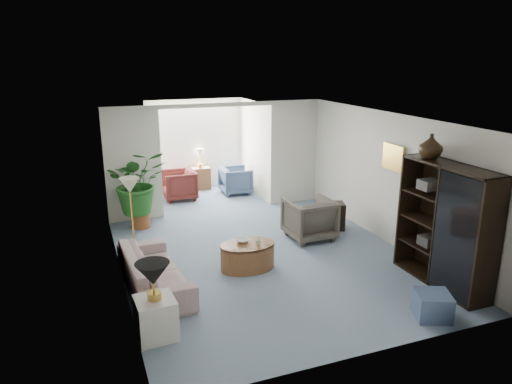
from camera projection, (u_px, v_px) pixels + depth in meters
name	position (u px, v px, depth m)	size (l,w,h in m)	color
floor	(268.00, 260.00, 8.49)	(6.00, 6.00, 0.00)	#7E94A7
sunroom_floor	(207.00, 198.00, 12.17)	(2.60, 2.60, 0.00)	#7E94A7
back_pier_left	(133.00, 165.00, 10.18)	(1.20, 0.12, 2.50)	white
back_pier_right	(294.00, 152.00, 11.48)	(1.20, 0.12, 2.50)	white
back_header	(217.00, 105.00, 10.50)	(2.60, 0.12, 0.10)	white
window_pane	(195.00, 137.00, 12.75)	(2.20, 0.02, 1.50)	white
window_blinds	(195.00, 137.00, 12.72)	(2.20, 0.02, 1.50)	white
framed_picture	(394.00, 157.00, 8.77)	(0.04, 0.50, 0.40)	beige
sofa	(154.00, 271.00, 7.38)	(2.06, 0.80, 0.60)	#C1B3A3
end_table	(156.00, 318.00, 6.11)	(0.49, 0.49, 0.54)	silver
table_lamp	(153.00, 274.00, 5.94)	(0.44, 0.44, 0.30)	black
floor_lamp	(130.00, 185.00, 8.60)	(0.36, 0.36, 0.28)	beige
coffee_table	(248.00, 256.00, 8.10)	(0.95, 0.95, 0.45)	brown
coffee_bowl	(243.00, 241.00, 8.10)	(0.23, 0.23, 0.06)	white
coffee_cup	(258.00, 242.00, 7.98)	(0.10, 0.10, 0.09)	beige
wingback_chair	(309.00, 219.00, 9.39)	(0.87, 0.89, 0.81)	#60594C
side_table_dark	(333.00, 216.00, 9.94)	(0.47, 0.37, 0.56)	black
entertainment_cabinet	(445.00, 226.00, 7.37)	(0.47, 1.75, 1.95)	black
cabinet_urn	(431.00, 146.00, 7.50)	(0.37, 0.37, 0.39)	#2F1F0F
ottoman	(432.00, 305.00, 6.59)	(0.46, 0.46, 0.37)	slate
plant_pot	(140.00, 220.00, 10.06)	(0.40, 0.40, 0.32)	brown
house_plant	(138.00, 182.00, 9.83)	(1.21, 1.05, 1.35)	#236021
sunroom_chair_blue	(236.00, 180.00, 12.47)	(0.74, 0.76, 0.70)	slate
sunroom_chair_maroon	(179.00, 185.00, 11.94)	(0.79, 0.81, 0.74)	maroon
sunroom_table	(201.00, 178.00, 12.89)	(0.49, 0.38, 0.60)	brown
shelf_clutter	(445.00, 227.00, 7.31)	(0.30, 1.22, 1.06)	#474543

